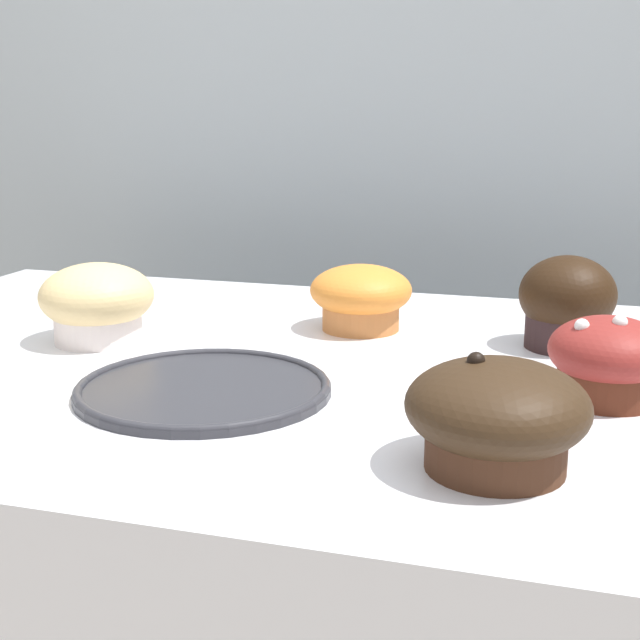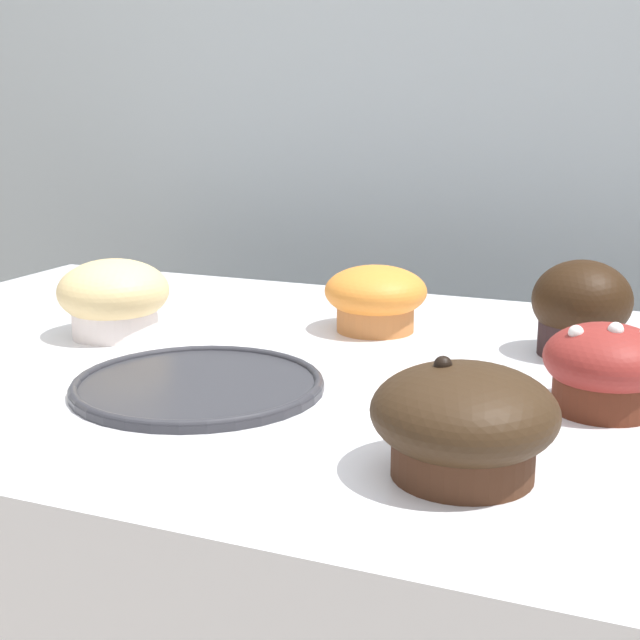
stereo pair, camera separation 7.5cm
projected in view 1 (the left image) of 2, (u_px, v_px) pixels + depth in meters
The scene contains 7 objects.
wall_back at pixel (421, 281), 1.35m from camera, with size 3.20×0.10×1.80m, color #A8B2B7.
muffin_front_center at pixel (609, 359), 0.68m from camera, with size 0.09×0.09×0.07m.
muffin_back_left at pixel (497, 416), 0.55m from camera, with size 0.11×0.11×0.08m.
muffin_front_left at pixel (567, 303), 0.82m from camera, with size 0.09×0.09×0.09m.
muffin_front_right at pixel (361, 296), 0.89m from camera, with size 0.10×0.10×0.07m.
muffin_back_center at pixel (97, 303), 0.85m from camera, with size 0.11×0.11×0.08m.
serving_plate at pixel (204, 388), 0.70m from camera, with size 0.20×0.20×0.01m.
Camera 1 is at (0.23, -0.72, 1.17)m, focal length 50.00 mm.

